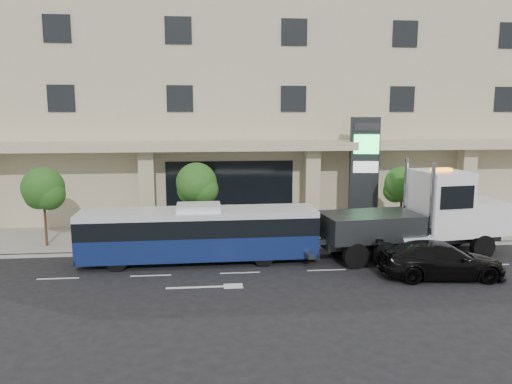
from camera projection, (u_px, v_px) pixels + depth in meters
ground at (238, 263)px, 24.09m from camera, size 120.00×120.00×0.00m
sidewalk at (233, 236)px, 28.98m from camera, size 120.00×6.00×0.15m
curb at (236, 250)px, 26.04m from camera, size 120.00×0.30×0.15m
convention_center at (224, 74)px, 37.62m from camera, size 60.00×17.60×20.00m
tree_left at (44, 191)px, 26.15m from camera, size 2.27×2.20×4.22m
tree_mid at (197, 186)px, 26.90m from camera, size 2.28×2.20×4.38m
tree_right at (403, 187)px, 28.04m from camera, size 2.10×2.00×4.04m
city_bus at (199, 233)px, 23.98m from camera, size 11.36×2.56×2.87m
tow_truck at (422, 217)px, 24.96m from camera, size 10.76×3.78×4.87m
black_sedan at (441, 260)px, 21.91m from camera, size 5.60×2.65×1.58m
signage_pylon at (364, 173)px, 29.85m from camera, size 1.75×0.84×6.75m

